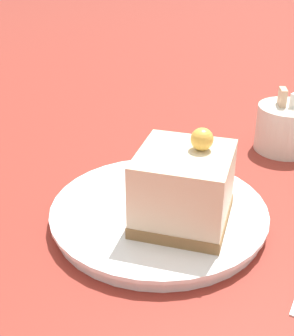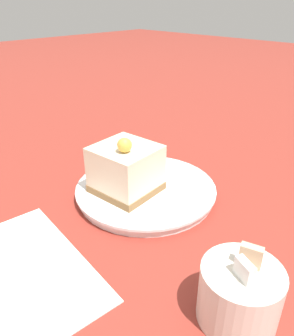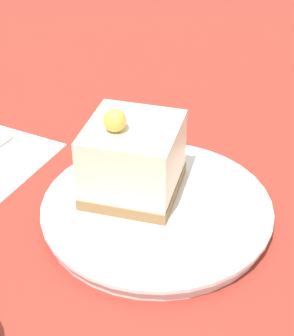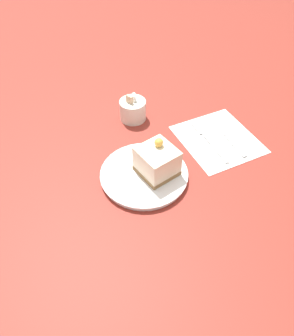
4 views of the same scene
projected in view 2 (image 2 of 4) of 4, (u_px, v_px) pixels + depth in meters
The scene contains 5 objects.
ground_plane at pixel (116, 192), 0.52m from camera, with size 4.00×4.00×0.00m, color maroon.
plate at pixel (146, 190), 0.51m from camera, with size 0.21×0.21×0.02m.
cake_slice at pixel (127, 168), 0.48m from camera, with size 0.09×0.09×0.09m.
fork at pixel (21, 281), 0.35m from camera, with size 0.04×0.18×0.00m.
sugar_bowl at pixel (239, 294), 0.30m from camera, with size 0.08×0.08×0.08m.
Camera 2 is at (0.28, 0.34, 0.28)m, focal length 35.00 mm.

